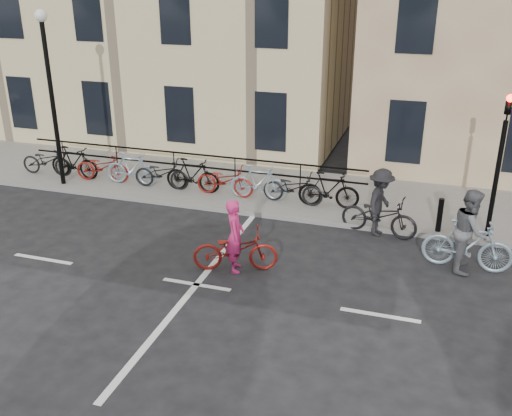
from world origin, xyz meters
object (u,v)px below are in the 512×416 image
(traffic_light, at_px, (501,149))
(cyclist_dark, at_px, (380,209))
(lamp_post, at_px, (49,78))
(cyclist_pink, at_px, (235,246))
(cyclist_grey, at_px, (469,238))

(traffic_light, distance_m, cyclist_dark, 3.24)
(lamp_post, xyz_separation_m, cyclist_pink, (7.08, -3.47, -2.89))
(traffic_light, bearing_deg, cyclist_pink, -148.76)
(traffic_light, distance_m, cyclist_grey, 2.48)
(cyclist_pink, bearing_deg, traffic_light, -77.00)
(lamp_post, distance_m, cyclist_dark, 10.39)
(traffic_light, bearing_deg, lamp_post, 179.73)
(cyclist_pink, distance_m, cyclist_grey, 5.33)
(traffic_light, relative_size, cyclist_grey, 1.92)
(traffic_light, height_order, cyclist_grey, traffic_light)
(cyclist_grey, bearing_deg, cyclist_dark, 60.52)
(cyclist_grey, distance_m, cyclist_dark, 2.51)
(lamp_post, distance_m, cyclist_pink, 8.40)
(lamp_post, bearing_deg, cyclist_grey, -8.46)
(cyclist_pink, relative_size, cyclist_dark, 0.97)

